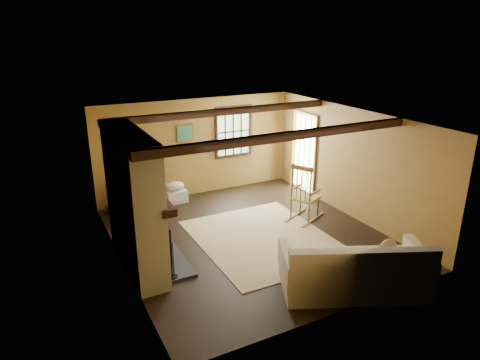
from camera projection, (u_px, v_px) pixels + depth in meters
ground at (250, 237)px, 8.61m from camera, size 5.50×5.50×0.00m
room_envelope at (254, 154)px, 8.38m from camera, size 5.02×5.52×2.44m
fireplace at (135, 206)px, 7.28m from camera, size 1.02×2.30×2.40m
rug at (263, 239)px, 8.53m from camera, size 2.50×3.00×0.01m
rocking_chair at (304, 196)px, 9.23m from camera, size 1.04×0.85×1.28m
sofa at (355, 272)px, 6.73m from camera, size 2.49×1.85×0.92m
firewood_pile at (120, 207)px, 9.77m from camera, size 0.64×0.12×0.23m
laundry_basket at (176, 196)px, 10.30m from camera, size 0.52×0.41×0.30m
basket_pillow at (175, 186)px, 10.21m from camera, size 0.51×0.46×0.21m
armchair at (136, 196)px, 9.60m from camera, size 1.22×1.23×0.80m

